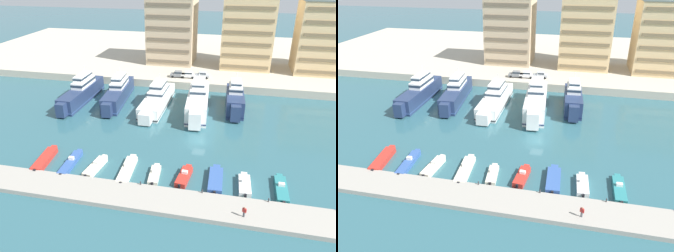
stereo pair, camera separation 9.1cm
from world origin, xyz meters
The scene contains 27 objects.
ground_plane centered at (0.00, 0.00, 0.00)m, with size 400.00×400.00×0.00m, color #2D5B66.
quay_promenade centered at (0.00, 63.31, 1.06)m, with size 180.00×70.00×2.13m, color #BCB29E.
pier_dock centered at (0.00, -19.74, 0.37)m, with size 120.00×5.76×0.74m, color #9E998E.
yacht_navy_far_left centered at (-31.69, 14.69, 2.43)m, with size 3.90×22.12×8.35m.
yacht_navy_left centered at (-22.69, 16.55, 2.37)m, with size 5.74×21.67×8.14m.
yacht_white_mid_left centered at (-12.28, 15.28, 2.02)m, with size 4.91×22.22×7.49m.
yacht_white_center_left centered at (-2.30, 14.64, 2.68)m, with size 6.06×21.84×8.83m.
yacht_navy_center centered at (6.15, 17.46, 2.60)m, with size 4.74×16.28×8.62m.
motorboat_red_far_left centered at (-25.47, -13.25, 0.51)m, with size 2.68×8.34×1.02m.
motorboat_blue_left centered at (-20.57, -13.23, 0.43)m, with size 2.08×8.41×1.34m.
motorboat_cream_mid_left centered at (-15.85, -13.50, 0.47)m, with size 2.21×6.92×1.33m.
motorboat_cream_center_left centered at (-10.32, -13.14, 0.42)m, with size 2.44×8.74×1.27m.
motorboat_cream_center centered at (-5.52, -13.53, 0.38)m, with size 2.11×5.97×1.17m.
motorboat_red_center_right centered at (-0.68, -13.17, 0.50)m, with size 2.21×6.25×1.42m.
motorboat_blue_mid_right centered at (4.35, -13.00, 0.49)m, with size 2.39×7.61×0.97m.
motorboat_white_right centered at (8.86, -13.42, 0.48)m, with size 2.02×6.10×1.33m.
motorboat_teal_far_right centered at (14.35, -13.15, 0.43)m, with size 1.78×7.35×1.28m.
car_grey_far_left centered at (-10.49, 32.52, 3.10)m, with size 4.20×2.13×1.80m.
car_white_left centered at (-7.46, 32.59, 3.10)m, with size 4.17×2.06×1.80m.
car_silver_mid_left centered at (-3.60, 33.21, 3.10)m, with size 4.19×2.11×1.80m.
apartment_block_far_left centered at (-15.52, 49.03, 12.52)m, with size 14.82×13.58×22.64m.
apartment_block_left centered at (8.04, 48.09, 15.72)m, with size 15.20×13.43×29.05m.
apartment_block_mid_left centered at (31.75, 47.03, 12.56)m, with size 19.89×13.52×22.76m.
pedestrian_near_edge centered at (8.76, -21.02, 1.73)m, with size 0.58×0.41×1.66m.
bollard_west centered at (-6.82, -17.11, 1.07)m, with size 0.20×0.20×0.61m.
bollard_west_mid centered at (2.69, -17.11, 1.07)m, with size 0.20×0.20×0.61m.
bollard_east_mid centered at (12.20, -17.11, 1.07)m, with size 0.20×0.20×0.61m.
Camera 1 is at (6.11, -56.42, 31.18)m, focal length 35.00 mm.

